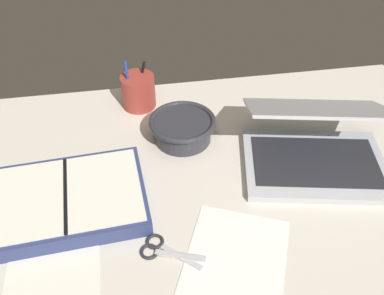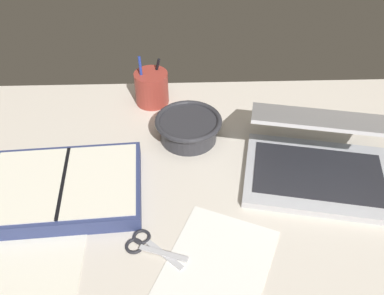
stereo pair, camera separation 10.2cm
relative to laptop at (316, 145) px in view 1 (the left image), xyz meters
The scene contains 8 objects.
desk_top 30.35cm from the laptop, 163.62° to the right, with size 140.00×100.00×2.00cm, color beige.
laptop is the anchor object (origin of this frame).
bowl 34.37cm from the laptop, 155.81° to the left, with size 17.76×17.76×6.53cm.
pen_cup 52.24cm from the laptop, 142.92° to the left, with size 9.79×9.79×15.17cm.
planner 60.82cm from the laptop, behind, with size 36.53×27.37×4.33cm.
scissors 46.56cm from the laptop, 153.44° to the right, with size 13.17×10.40×0.80cm.
paper_sheet_front 37.86cm from the laptop, 135.56° to the right, with size 19.70×26.21×0.16cm, color white.
paper_sheet_beside_planner 67.24cm from the laptop, 159.48° to the right, with size 18.08×23.77×0.16cm, color silver.
Camera 1 is at (-14.91, -65.31, 76.10)cm, focal length 40.00 mm.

